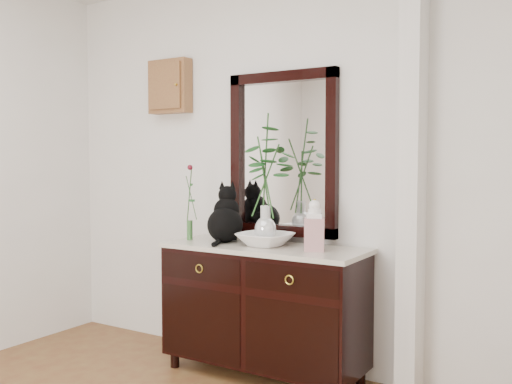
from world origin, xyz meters
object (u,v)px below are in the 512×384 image
Objects in this scene: sideboard at (264,303)px; cat at (225,213)px; ginger_jar at (314,225)px; lotus_bowl at (265,239)px.

sideboard is 3.47× the size of cat.
ginger_jar is (0.37, -0.02, 0.54)m from sideboard.
cat reaches higher than sideboard.
cat is at bearing 177.22° from ginger_jar.
sideboard is at bearing 151.04° from lotus_bowl.
sideboard is 3.88× the size of lotus_bowl.
lotus_bowl is 0.37m from ginger_jar.
sideboard is 0.42m from lotus_bowl.
sideboard is at bearing 176.83° from ginger_jar.
ginger_jar is at bearing -2.11° from lotus_bowl.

